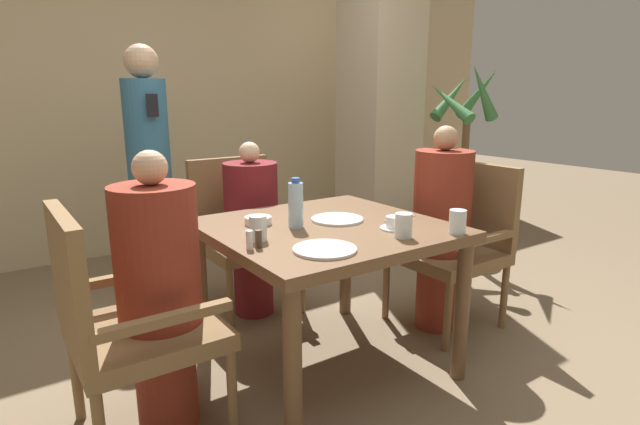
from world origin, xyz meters
name	(u,v)px	position (x,y,z in m)	size (l,w,h in m)	color
ground_plane	(326,365)	(0.00, 0.00, 0.00)	(16.00, 16.00, 0.00)	#7A664C
wall_back	(154,85)	(0.00, 2.52, 1.40)	(8.00, 0.06, 2.80)	#C6B289
pillar_stone	(380,91)	(1.57, 1.43, 1.35)	(0.53, 0.53, 2.70)	#BCAD8E
dining_table	(326,245)	(0.00, 0.00, 0.63)	(1.05, 1.01, 0.73)	brown
chair_left_side	(122,318)	(-0.94, 0.00, 0.51)	(0.54, 0.54, 0.94)	brown
diner_in_left_chair	(160,291)	(-0.79, 0.00, 0.58)	(0.32, 0.32, 1.13)	maroon
chair_far_side	(241,228)	(0.00, 0.92, 0.51)	(0.54, 0.54, 0.94)	brown
diner_in_far_chair	(252,228)	(0.00, 0.77, 0.54)	(0.32, 0.32, 1.06)	maroon
chair_right_side	(457,238)	(0.94, 0.00, 0.51)	(0.54, 0.54, 0.94)	brown
diner_in_right_chair	(441,227)	(0.79, 0.00, 0.60)	(0.32, 0.32, 1.16)	maroon
standing_host	(149,164)	(-0.38, 1.49, 0.88)	(0.28, 0.31, 1.64)	#2D2D33
potted_palm	(461,206)	(1.91, 0.79, 0.43)	(0.48, 0.46, 1.57)	brown
plate_main_left	(325,249)	(-0.23, -0.32, 0.74)	(0.25, 0.25, 0.01)	white
plate_main_right	(337,219)	(0.09, 0.04, 0.74)	(0.25, 0.25, 0.01)	white
teacup_with_saucer	(395,224)	(0.21, -0.24, 0.76)	(0.13, 0.13, 0.06)	white
bowl_small	(258,220)	(-0.26, 0.19, 0.75)	(0.13, 0.13, 0.04)	white
water_bottle	(296,204)	(-0.14, 0.05, 0.84)	(0.07, 0.07, 0.23)	#A3C6DB
glass_tall_near	(458,222)	(0.39, -0.45, 0.78)	(0.07, 0.07, 0.11)	silver
glass_tall_mid	(404,226)	(0.15, -0.36, 0.78)	(0.07, 0.07, 0.11)	silver
glass_tall_far	(258,228)	(-0.38, -0.05, 0.78)	(0.07, 0.07, 0.11)	silver
salt_shaker	(250,240)	(-0.47, -0.14, 0.77)	(0.03, 0.03, 0.08)	white
pepper_shaker	(258,239)	(-0.43, -0.14, 0.77)	(0.03, 0.03, 0.07)	#4C3D2D
fork_beside_plate	(402,218)	(0.39, -0.11, 0.73)	(0.21, 0.03, 0.00)	silver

